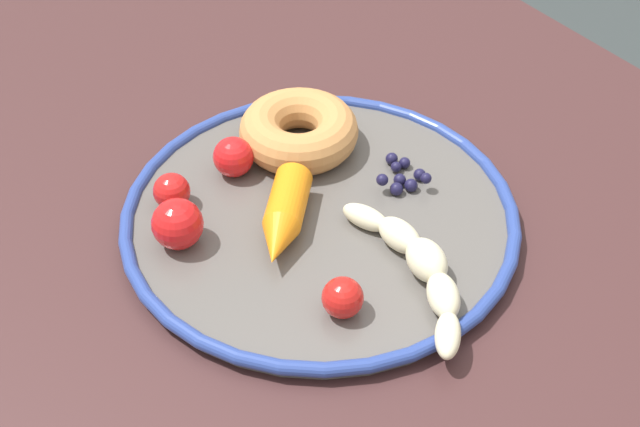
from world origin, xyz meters
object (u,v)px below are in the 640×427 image
object	(u,v)px
plate	(320,216)
tomato_mid	(172,191)
carrot_orange	(284,217)
tomato_extra	(177,224)
donut	(299,131)
blueberry_pile	(402,176)
tomato_far	(343,298)
banana	(418,265)
tomato_near	(237,155)
dining_table	(287,295)

from	to	relation	value
plate	tomato_mid	xyz separation A→B (m)	(-0.08, -0.10, 0.02)
carrot_orange	tomato_extra	distance (m)	0.09
donut	tomato_extra	distance (m)	0.16
blueberry_pile	tomato_far	bearing A→B (deg)	-55.23
banana	donut	xyz separation A→B (m)	(-0.19, 0.02, 0.01)
banana	tomato_extra	xyz separation A→B (m)	(-0.14, -0.14, 0.01)
plate	tomato_near	bearing A→B (deg)	-162.24
banana	tomato_near	world-z (taller)	tomato_near
blueberry_pile	tomato_near	distance (m)	0.15
tomato_near	tomato_far	bearing A→B (deg)	-6.29
donut	tomato_near	distance (m)	0.07
plate	blueberry_pile	size ratio (longest dim) A/B	6.02
tomato_mid	tomato_far	bearing A→B (deg)	14.97
dining_table	carrot_orange	size ratio (longest dim) A/B	11.82
blueberry_pile	tomato_near	size ratio (longest dim) A/B	1.55
carrot_orange	blueberry_pile	bearing A→B (deg)	86.90
tomato_near	tomato_mid	bearing A→B (deg)	-84.07
blueberry_pile	tomato_extra	xyz separation A→B (m)	(-0.05, -0.20, 0.01)
donut	dining_table	bearing A→B (deg)	-40.69
plate	tomato_far	bearing A→B (deg)	-26.19
blueberry_pile	tomato_extra	size ratio (longest dim) A/B	1.33
dining_table	donut	size ratio (longest dim) A/B	10.54
donut	tomato_far	size ratio (longest dim) A/B	3.41
banana	tomato_near	size ratio (longest dim) A/B	4.95
tomato_far	tomato_extra	xyz separation A→B (m)	(-0.14, -0.07, 0.01)
tomato_mid	tomato_extra	distance (m)	0.05
dining_table	tomato_mid	size ratio (longest dim) A/B	36.15
plate	tomato_far	size ratio (longest dim) A/B	10.61
carrot_orange	dining_table	bearing A→B (deg)	144.23
banana	carrot_orange	xyz separation A→B (m)	(-0.10, -0.06, 0.00)
carrot_orange	tomato_near	size ratio (longest dim) A/B	2.68
tomato_near	blueberry_pile	bearing A→B (deg)	49.43
tomato_extra	donut	bearing A→B (deg)	107.78
tomato_extra	tomato_far	bearing A→B (deg)	25.64
dining_table	banana	xyz separation A→B (m)	(0.11, 0.05, 0.10)
plate	donut	size ratio (longest dim) A/B	3.11
dining_table	donut	distance (m)	0.15
carrot_orange	blueberry_pile	world-z (taller)	carrot_orange
carrot_orange	donut	xyz separation A→B (m)	(-0.09, 0.07, 0.00)
tomato_far	carrot_orange	bearing A→B (deg)	173.20
blueberry_pile	tomato_near	bearing A→B (deg)	-130.57
tomato_mid	tomato_far	size ratio (longest dim) A/B	1.00
carrot_orange	tomato_extra	world-z (taller)	tomato_extra
dining_table	plate	xyz separation A→B (m)	(0.01, 0.03, 0.09)
tomato_extra	plate	bearing A→B (deg)	72.04
plate	banana	bearing A→B (deg)	11.65
carrot_orange	plate	bearing A→B (deg)	91.50
donut	tomato_mid	distance (m)	0.14
tomato_near	tomato_extra	xyz separation A→B (m)	(0.05, -0.09, 0.00)
tomato_far	plate	bearing A→B (deg)	153.81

